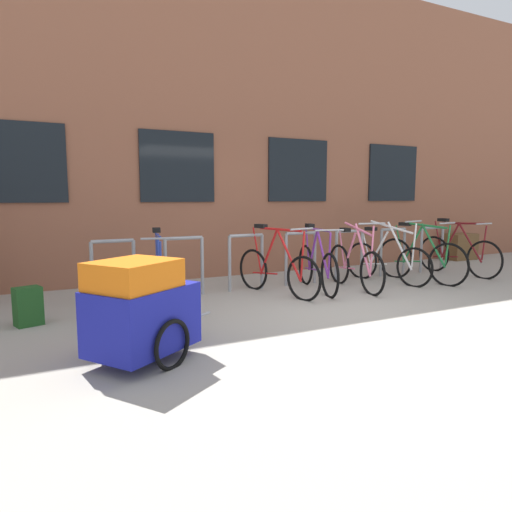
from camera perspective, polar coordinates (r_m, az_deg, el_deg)
The scene contains 13 objects.
ground_plane at distance 5.96m, azimuth 11.50°, elevation -6.88°, with size 42.00×42.00×0.00m, color #9E998E.
storefront_building at distance 10.98m, azimuth -7.67°, elevation 14.30°, with size 28.00×5.16×5.59m.
bike_rack at distance 7.66m, azimuth 5.53°, elevation 0.42°, with size 6.61×0.05×0.88m.
bicycle_blue at distance 6.10m, azimuth -11.86°, elevation -2.98°, with size 0.51×1.65×1.05m.
bicycle_white at distance 8.16m, azimuth 15.80°, elevation -0.53°, with size 0.54×1.68×1.09m.
bicycle_green at distance 8.41m, azimuth 19.57°, elevation -0.30°, with size 0.49×1.73×1.06m.
bicycle_purple at distance 7.25m, azimuth 7.49°, elevation -1.23°, with size 0.57×1.71×1.03m.
bicycle_pink at distance 7.47m, azimuth 12.05°, elevation -1.10°, with size 0.44×1.67×1.09m.
bicycle_red at distance 6.88m, azimuth 2.58°, elevation -1.66°, with size 0.57×1.70×1.05m.
bicycle_maroon at distance 9.43m, azimuth 23.59°, elevation 0.25°, with size 0.44×1.77×1.06m.
bike_trailer at distance 4.17m, azimuth -14.01°, elevation -6.40°, with size 1.38×1.06×0.93m.
backpack at distance 5.84m, azimuth -26.27°, elevation -5.58°, with size 0.28×0.20×0.44m, color #1E4C1E.
planter_box at distance 11.72m, azimuth 23.84°, elevation 1.07°, with size 0.70×0.44×0.60m, color brown.
Camera 1 is at (-3.61, -4.52, 1.45)m, focal length 32.48 mm.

